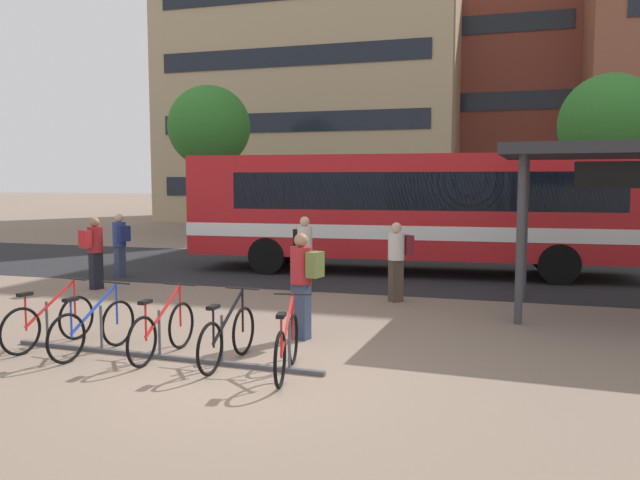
# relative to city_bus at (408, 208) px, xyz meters

# --- Properties ---
(ground) EXTENTS (200.00, 200.00, 0.00)m
(ground) POSITION_rel_city_bus_xyz_m (-0.61, -9.86, -1.78)
(ground) COLOR #7A6656
(bus_lane_asphalt) EXTENTS (80.00, 7.20, 0.01)m
(bus_lane_asphalt) POSITION_rel_city_bus_xyz_m (-0.61, 0.00, -1.77)
(bus_lane_asphalt) COLOR #232326
(bus_lane_asphalt) RESTS_ON ground
(city_bus) EXTENTS (12.14, 3.23, 3.20)m
(city_bus) POSITION_rel_city_bus_xyz_m (0.00, 0.00, 0.00)
(city_bus) COLOR red
(city_bus) RESTS_ON ground
(bike_rack) EXTENTS (4.96, 0.30, 0.70)m
(bike_rack) POSITION_rel_city_bus_xyz_m (-2.10, -9.38, -1.68)
(bike_rack) COLOR #47474C
(bike_rack) RESTS_ON ground
(parked_bicycle_red_0) EXTENTS (0.52, 1.70, 0.99)m
(parked_bicycle_red_0) POSITION_rel_city_bus_xyz_m (-4.03, -9.30, -1.39)
(parked_bicycle_red_0) COLOR black
(parked_bicycle_red_0) RESTS_ON ground
(parked_bicycle_blue_1) EXTENTS (0.52, 1.71, 0.99)m
(parked_bicycle_blue_1) POSITION_rel_city_bus_xyz_m (-3.14, -9.45, -1.39)
(parked_bicycle_blue_1) COLOR black
(parked_bicycle_blue_1) RESTS_ON ground
(parked_bicycle_red_2) EXTENTS (0.52, 1.72, 0.99)m
(parked_bicycle_red_2) POSITION_rel_city_bus_xyz_m (-2.09, -9.30, -1.39)
(parked_bicycle_red_2) COLOR black
(parked_bicycle_red_2) RESTS_ON ground
(parked_bicycle_black_3) EXTENTS (0.52, 1.72, 0.99)m
(parked_bicycle_black_3) POSITION_rel_city_bus_xyz_m (-1.05, -9.36, -1.39)
(parked_bicycle_black_3) COLOR black
(parked_bicycle_black_3) RESTS_ON ground
(parked_bicycle_red_4) EXTENTS (0.52, 1.71, 0.99)m
(parked_bicycle_red_4) POSITION_rel_city_bus_xyz_m (-0.10, -9.58, -1.39)
(parked_bicycle_red_4) COLOR black
(parked_bicycle_red_4) RESTS_ON ground
(commuter_maroon_pack_0) EXTENTS (0.60, 0.57, 1.66)m
(commuter_maroon_pack_0) POSITION_rel_city_bus_xyz_m (0.43, -4.19, -0.82)
(commuter_maroon_pack_0) COLOR #47382D
(commuter_maroon_pack_0) RESTS_ON ground
(commuter_red_pack_1) EXTENTS (0.47, 0.59, 1.68)m
(commuter_red_pack_1) POSITION_rel_city_bus_xyz_m (-6.56, -4.72, -0.81)
(commuter_red_pack_1) COLOR black
(commuter_red_pack_1) RESTS_ON ground
(commuter_black_pack_2) EXTENTS (0.58, 0.59, 1.72)m
(commuter_black_pack_2) POSITION_rel_city_bus_xyz_m (-1.80, -3.61, -0.79)
(commuter_black_pack_2) COLOR #565660
(commuter_black_pack_2) RESTS_ON ground
(commuter_navy_pack_3) EXTENTS (0.60, 0.52, 1.67)m
(commuter_navy_pack_3) POSITION_rel_city_bus_xyz_m (-7.05, -2.98, -0.82)
(commuter_navy_pack_3) COLOR #2D3851
(commuter_navy_pack_3) RESTS_ON ground
(commuter_olive_pack_4) EXTENTS (0.58, 0.43, 1.70)m
(commuter_olive_pack_4) POSITION_rel_city_bus_xyz_m (-0.47, -7.77, -0.79)
(commuter_olive_pack_4) COLOR #2D3851
(commuter_olive_pack_4) RESTS_ON ground
(street_tree_0) EXTENTS (3.60, 3.60, 6.38)m
(street_tree_0) POSITION_rel_city_bus_xyz_m (6.09, 8.03, 2.76)
(street_tree_0) COLOR brown
(street_tree_0) RESTS_ON ground
(street_tree_1) EXTENTS (3.68, 3.68, 6.76)m
(street_tree_1) POSITION_rel_city_bus_xyz_m (-10.32, 8.85, 3.14)
(street_tree_1) COLOR brown
(street_tree_1) RESTS_ON ground
(building_left_wing) EXTENTS (17.93, 12.42, 21.75)m
(building_left_wing) POSITION_rel_city_bus_xyz_m (-9.26, 23.00, 9.10)
(building_left_wing) COLOR tan
(building_left_wing) RESTS_ON ground
(building_centre_block) EXTENTS (15.47, 12.89, 13.61)m
(building_centre_block) POSITION_rel_city_bus_xyz_m (-0.73, 29.05, 5.03)
(building_centre_block) COLOR brown
(building_centre_block) RESTS_ON ground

